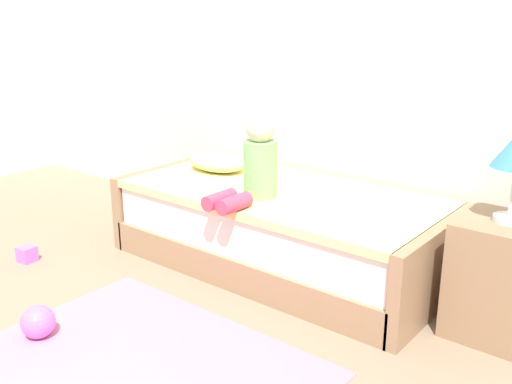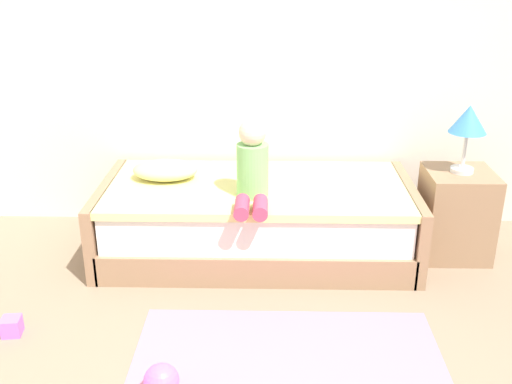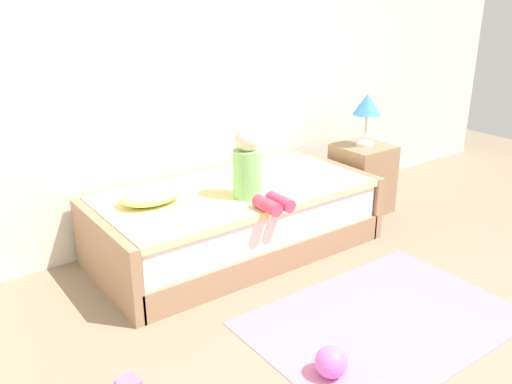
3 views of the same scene
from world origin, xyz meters
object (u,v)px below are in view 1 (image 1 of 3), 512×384
at_px(toy_ball, 38,322).
at_px(pillow, 217,162).
at_px(toy_block, 27,254).
at_px(child_figure, 255,165).
at_px(bed, 281,229).
at_px(nightstand, 501,279).

bearing_deg(toy_ball, pillow, 97.67).
distance_m(pillow, toy_block, 1.40).
xyz_separation_m(child_figure, toy_ball, (-0.39, -1.24, -0.62)).
bearing_deg(toy_block, bed, 37.18).
xyz_separation_m(bed, toy_block, (-1.32, -1.00, -0.20)).
bearing_deg(nightstand, toy_block, -159.31).
distance_m(bed, pillow, 0.71).
distance_m(bed, child_figure, 0.51).
bearing_deg(toy_ball, bed, 74.18).
height_order(child_figure, toy_ball, child_figure).
height_order(nightstand, toy_block, nightstand).
relative_size(child_figure, toy_block, 5.09).
bearing_deg(child_figure, toy_block, -149.20).
bearing_deg(toy_block, nightstand, 20.69).
xyz_separation_m(child_figure, toy_block, (-1.30, -0.77, -0.65)).
bearing_deg(toy_block, child_figure, 30.80).
xyz_separation_m(nightstand, toy_block, (-2.67, -1.01, -0.25)).
height_order(nightstand, child_figure, child_figure).
bearing_deg(toy_ball, nightstand, 39.89).
xyz_separation_m(bed, pillow, (-0.63, 0.10, 0.32)).
height_order(nightstand, pillow, pillow).
bearing_deg(bed, pillow, 170.95).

